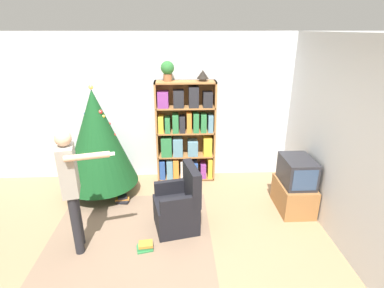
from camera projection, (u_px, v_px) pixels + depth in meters
The scene contains 15 objects.
ground_plane at pixel (156, 244), 3.92m from camera, with size 14.00×14.00×0.00m, color #9E7A56.
wall_back at pixel (160, 108), 5.36m from camera, with size 8.00×0.10×2.60m.
wall_right at pixel (353, 149), 3.55m from camera, with size 0.10×8.00×2.60m.
area_rug at pixel (131, 236), 4.06m from camera, with size 2.17×2.10×0.01m.
bookshelf at pixel (185, 136), 5.33m from camera, with size 1.04×0.30×1.82m.
tv_stand at pixel (293, 196), 4.62m from camera, with size 0.49×0.71×0.45m.
television at pixel (297, 171), 4.46m from camera, with size 0.43×0.61×0.41m.
game_remote at pixel (291, 190), 4.33m from camera, with size 0.04×0.12×0.02m.
christmas_tree at pixel (97, 138), 4.78m from camera, with size 1.20×1.20×1.85m.
armchair at pixel (179, 207), 4.15m from camera, with size 0.67×0.67×0.92m.
standing_person at pixel (71, 183), 3.52m from camera, with size 0.70×0.46×1.59m.
potted_plant at pixel (167, 70), 4.91m from camera, with size 0.22×0.22×0.33m.
table_lamp at pixel (203, 75), 4.97m from camera, with size 0.20×0.20×0.18m.
book_pile_near_tree at pixel (123, 199), 4.84m from camera, with size 0.23×0.18×0.12m.
book_pile_by_chair at pixel (145, 246), 3.82m from camera, with size 0.23×0.19×0.09m.
Camera 1 is at (0.32, -3.19, 2.64)m, focal length 28.00 mm.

